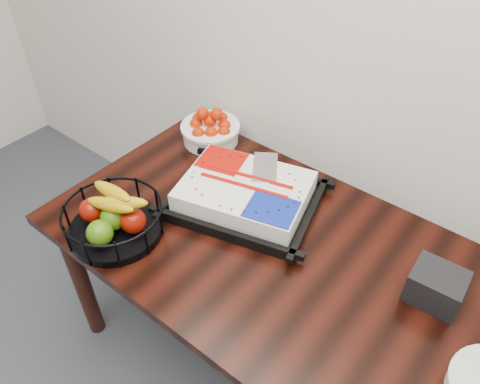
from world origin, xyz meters
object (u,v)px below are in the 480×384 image
Objects in this scene: table at (297,276)px; cake_tray at (245,194)px; fruit_basket at (113,218)px; napkin_box at (436,286)px; tangerine_bowl at (210,127)px.

cake_tray is (-0.31, 0.11, 0.13)m from table.
table is at bearing 27.38° from fruit_basket.
napkin_box is at bearing 23.63° from fruit_basket.
cake_tray is at bearing -31.64° from tangerine_bowl.
napkin_box is at bearing 2.01° from cake_tray.
fruit_basket is (-0.26, -0.40, 0.03)m from cake_tray.
table is 0.35m from cake_tray.
cake_tray is at bearing 161.27° from table.
fruit_basket is at bearing -156.37° from napkin_box.
fruit_basket is at bearing -123.06° from cake_tray.
tangerine_bowl is 0.64m from fruit_basket.
fruit_basket reaches higher than cake_tray.
fruit_basket reaches higher than table.
cake_tray is at bearing 56.94° from fruit_basket.
cake_tray is 1.77× the size of fruit_basket.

